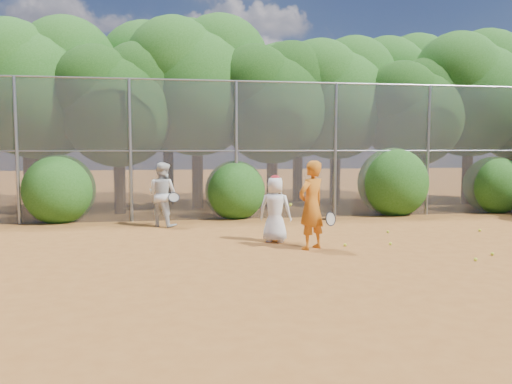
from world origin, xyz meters
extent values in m
plane|color=brown|center=(0.00, 0.00, 0.00)|extent=(80.00, 80.00, 0.00)
cylinder|color=gray|center=(-7.00, 6.00, 2.00)|extent=(0.09, 0.09, 4.00)
cylinder|color=gray|center=(-4.00, 6.00, 2.00)|extent=(0.09, 0.09, 4.00)
cylinder|color=gray|center=(-1.00, 6.00, 2.00)|extent=(0.09, 0.09, 4.00)
cylinder|color=gray|center=(2.00, 6.00, 2.00)|extent=(0.09, 0.09, 4.00)
cylinder|color=gray|center=(5.00, 6.00, 2.00)|extent=(0.09, 0.09, 4.00)
cylinder|color=gray|center=(0.00, 6.00, 4.00)|extent=(20.00, 0.05, 0.05)
cylinder|color=gray|center=(0.00, 6.00, 2.00)|extent=(20.00, 0.04, 0.04)
cube|color=slate|center=(0.00, 6.00, 2.00)|extent=(20.00, 0.02, 4.00)
cylinder|color=black|center=(-7.00, 8.50, 1.26)|extent=(0.38, 0.38, 2.52)
sphere|color=#1C4E13|center=(-7.00, 8.50, 3.73)|extent=(4.03, 4.03, 4.03)
sphere|color=#1C4E13|center=(-6.19, 8.90, 4.74)|extent=(3.23, 3.23, 3.23)
sphere|color=#1C4E13|center=(-7.71, 8.20, 4.54)|extent=(3.02, 3.02, 3.02)
cylinder|color=black|center=(-4.50, 7.80, 1.08)|extent=(0.36, 0.36, 2.17)
sphere|color=black|center=(-4.50, 7.80, 3.21)|extent=(3.47, 3.47, 3.47)
sphere|color=black|center=(-3.81, 8.15, 4.08)|extent=(2.78, 2.78, 2.78)
sphere|color=black|center=(-5.11, 7.54, 3.91)|extent=(2.60, 2.60, 2.60)
cylinder|color=black|center=(-2.00, 8.80, 1.33)|extent=(0.39, 0.39, 2.66)
sphere|color=#1C4E13|center=(-2.00, 8.80, 3.94)|extent=(4.26, 4.26, 4.26)
sphere|color=#1C4E13|center=(-1.15, 9.23, 5.00)|extent=(3.40, 3.40, 3.40)
sphere|color=#1C4E13|center=(-2.74, 8.48, 4.79)|extent=(3.19, 3.19, 3.19)
cylinder|color=black|center=(0.50, 8.20, 1.14)|extent=(0.37, 0.37, 2.27)
sphere|color=black|center=(0.50, 8.20, 3.37)|extent=(3.64, 3.64, 3.64)
sphere|color=black|center=(1.23, 8.56, 4.28)|extent=(2.91, 2.91, 2.91)
sphere|color=black|center=(-0.14, 7.93, 4.10)|extent=(2.73, 2.73, 2.73)
cylinder|color=black|center=(3.00, 9.00, 1.22)|extent=(0.38, 0.38, 2.45)
sphere|color=#1C4E13|center=(3.00, 9.00, 3.63)|extent=(3.92, 3.92, 3.92)
sphere|color=#1C4E13|center=(3.78, 9.39, 4.61)|extent=(3.14, 3.14, 3.14)
sphere|color=#1C4E13|center=(2.31, 8.71, 4.41)|extent=(2.94, 2.94, 2.94)
cylinder|color=black|center=(5.50, 8.00, 1.05)|extent=(0.36, 0.36, 2.10)
sphere|color=black|center=(5.50, 8.00, 3.11)|extent=(3.36, 3.36, 3.36)
sphere|color=black|center=(6.17, 8.34, 3.95)|extent=(2.69, 2.69, 2.69)
sphere|color=black|center=(4.91, 7.75, 3.78)|extent=(2.52, 2.52, 2.52)
cylinder|color=black|center=(8.00, 8.60, 1.29)|extent=(0.39, 0.39, 2.59)
sphere|color=#1C4E13|center=(8.00, 8.60, 3.83)|extent=(4.14, 4.14, 4.14)
sphere|color=#1C4E13|center=(8.83, 9.01, 4.87)|extent=(3.32, 3.32, 3.32)
sphere|color=#1C4E13|center=(7.27, 8.29, 4.66)|extent=(3.11, 3.11, 3.11)
cylinder|color=black|center=(-8.00, 10.80, 1.31)|extent=(0.39, 0.39, 2.62)
sphere|color=#1C4E13|center=(-8.00, 10.80, 3.88)|extent=(4.20, 4.20, 4.20)
sphere|color=#1C4E13|center=(-7.16, 11.22, 4.94)|extent=(3.36, 3.36, 3.36)
sphere|color=#1C4E13|center=(-8.73, 10.49, 4.72)|extent=(3.15, 3.15, 3.15)
cylinder|color=black|center=(-3.00, 11.00, 1.40)|extent=(0.40, 0.40, 2.80)
sphere|color=#1C4E13|center=(-3.00, 11.00, 4.14)|extent=(4.48, 4.48, 4.48)
sphere|color=#1C4E13|center=(-2.10, 11.45, 5.26)|extent=(3.58, 3.58, 3.58)
sphere|color=#1C4E13|center=(-3.78, 10.66, 5.04)|extent=(3.36, 3.36, 3.36)
cylinder|color=black|center=(2.00, 10.60, 1.26)|extent=(0.38, 0.38, 2.52)
sphere|color=#1C4E13|center=(2.00, 10.60, 3.73)|extent=(4.03, 4.03, 4.03)
sphere|color=#1C4E13|center=(2.81, 11.00, 4.74)|extent=(3.23, 3.23, 3.23)
sphere|color=#1C4E13|center=(1.29, 10.30, 4.54)|extent=(3.02, 3.02, 3.02)
cylinder|color=black|center=(6.50, 11.20, 1.36)|extent=(0.40, 0.40, 2.73)
sphere|color=#1C4E13|center=(6.50, 11.20, 4.04)|extent=(4.37, 4.37, 4.37)
sphere|color=#1C4E13|center=(7.37, 11.64, 5.13)|extent=(3.49, 3.49, 3.49)
sphere|color=#1C4E13|center=(5.74, 10.87, 4.91)|extent=(3.28, 3.28, 3.28)
sphere|color=#1C4E13|center=(-6.00, 6.30, 1.00)|extent=(2.00, 2.00, 2.00)
sphere|color=#1C4E13|center=(-1.00, 6.30, 0.90)|extent=(1.80, 1.80, 1.80)
sphere|color=#1C4E13|center=(4.00, 6.30, 1.10)|extent=(2.20, 2.20, 2.20)
sphere|color=#1C4E13|center=(7.50, 6.30, 0.95)|extent=(1.90, 1.90, 1.90)
imported|color=#C36616|center=(-0.03, 1.39, 0.91)|extent=(0.80, 0.73, 1.83)
torus|color=black|center=(0.32, 1.19, 0.65)|extent=(0.30, 0.21, 0.30)
cylinder|color=black|center=(0.21, 1.38, 0.62)|extent=(0.17, 0.26, 0.07)
imported|color=silver|center=(-0.60, 2.30, 0.73)|extent=(0.84, 0.71, 1.46)
ellipsoid|color=#A6171F|center=(-0.60, 2.30, 1.42)|extent=(0.22, 0.22, 0.13)
sphere|color=#BDD126|center=(-0.30, 2.10, 0.85)|extent=(0.07, 0.07, 0.07)
imported|color=silver|center=(-3.11, 4.95, 0.85)|extent=(1.05, 0.99, 1.71)
torus|color=black|center=(-2.81, 4.65, 0.80)|extent=(0.32, 0.22, 0.26)
cylinder|color=black|center=(-2.83, 4.83, 0.67)|extent=(0.05, 0.25, 0.19)
sphere|color=#BDD126|center=(1.76, 1.50, 0.03)|extent=(0.07, 0.07, 0.07)
sphere|color=#BDD126|center=(2.35, 2.95, 0.03)|extent=(0.07, 0.07, 0.07)
sphere|color=#BDD126|center=(2.66, -0.19, 0.03)|extent=(0.07, 0.07, 0.07)
sphere|color=#BDD126|center=(3.27, 0.20, 0.03)|extent=(0.07, 0.07, 0.07)
sphere|color=#BDD126|center=(0.75, 1.53, 0.03)|extent=(0.07, 0.07, 0.07)
sphere|color=#BDD126|center=(4.71, 2.78, 0.03)|extent=(0.07, 0.07, 0.07)
camera|label=1|loc=(-2.81, -8.44, 2.08)|focal=35.00mm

